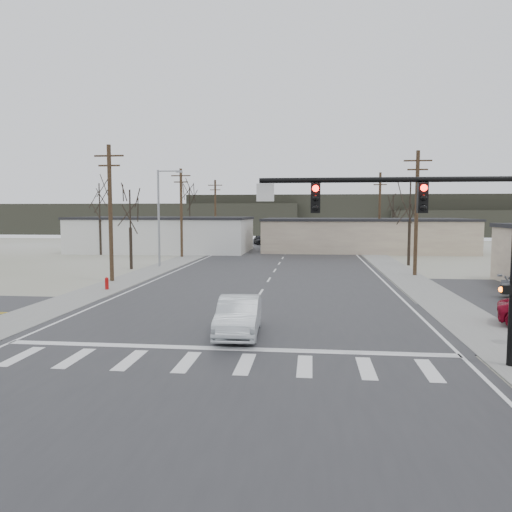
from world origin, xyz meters
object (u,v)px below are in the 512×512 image
Objects in this scene: car_far_b at (260,240)px; traffic_signal_mast at (456,226)px; car_far_a at (319,244)px; sedan_crossing at (239,316)px; fire_hydrant at (107,283)px.

traffic_signal_mast is at bearing -93.09° from car_far_b.
car_far_b is (-9.08, 11.60, -0.14)m from car_far_a.
car_far_b is (-5.16, 58.35, -0.06)m from sedan_crossing.
sedan_crossing is (-7.69, 3.20, -3.84)m from traffic_signal_mast.
fire_hydrant is 0.21× the size of car_far_b.
traffic_signal_mast reaches higher than car_far_b.
fire_hydrant is at bearing 130.46° from sedan_crossing.
traffic_signal_mast is 1.88× the size of sedan_crossing.
car_far_a reaches higher than car_far_b.
traffic_signal_mast is 50.24m from car_far_a.
sedan_crossing reaches higher than fire_hydrant.
sedan_crossing is 0.80× the size of car_far_a.
traffic_signal_mast is 63.00m from car_far_b.
car_far_b is (5.24, 47.35, 0.31)m from fire_hydrant.
sedan_crossing is 46.92m from car_far_a.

